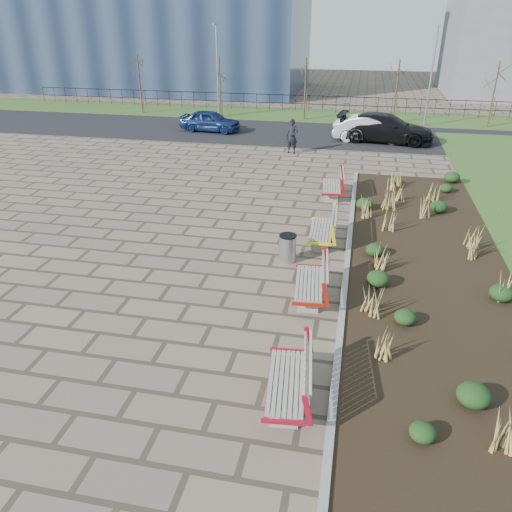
% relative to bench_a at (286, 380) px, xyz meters
% --- Properties ---
extents(ground, '(120.00, 120.00, 0.00)m').
position_rel_bench_a_xyz_m(ground, '(-3.00, 1.33, -0.50)').
color(ground, '#70604D').
rests_on(ground, ground).
extents(planting_bed, '(4.50, 18.00, 0.10)m').
position_rel_bench_a_xyz_m(planting_bed, '(3.25, 6.33, -0.45)').
color(planting_bed, black).
rests_on(planting_bed, ground).
extents(planting_curb, '(0.16, 18.00, 0.15)m').
position_rel_bench_a_xyz_m(planting_curb, '(0.92, 6.33, -0.42)').
color(planting_curb, gray).
rests_on(planting_curb, ground).
extents(grass_verge_far, '(80.00, 5.00, 0.04)m').
position_rel_bench_a_xyz_m(grass_verge_far, '(-3.00, 29.33, -0.48)').
color(grass_verge_far, '#33511E').
rests_on(grass_verge_far, ground).
extents(road, '(80.00, 7.00, 0.02)m').
position_rel_bench_a_xyz_m(road, '(-3.00, 23.33, -0.49)').
color(road, black).
rests_on(road, ground).
extents(bench_a, '(1.11, 2.18, 1.00)m').
position_rel_bench_a_xyz_m(bench_a, '(0.00, 0.00, 0.00)').
color(bench_a, '#B00B21').
rests_on(bench_a, ground).
extents(bench_b, '(1.08, 2.17, 1.00)m').
position_rel_bench_a_xyz_m(bench_b, '(0.00, 3.94, 0.00)').
color(bench_b, '#A51A0B').
rests_on(bench_b, ground).
extents(bench_c, '(0.95, 2.12, 1.00)m').
position_rel_bench_a_xyz_m(bench_c, '(0.00, 7.53, 0.00)').
color(bench_c, yellow).
rests_on(bench_c, ground).
extents(bench_d, '(1.06, 2.16, 1.00)m').
position_rel_bench_a_xyz_m(bench_d, '(0.00, 12.17, 0.00)').
color(bench_d, '#A80B0F').
rests_on(bench_d, ground).
extents(litter_bin, '(0.51, 0.51, 0.84)m').
position_rel_bench_a_xyz_m(litter_bin, '(-0.87, 5.99, -0.08)').
color(litter_bin, '#B2B2B7').
rests_on(litter_bin, ground).
extents(pedestrian, '(0.72, 0.55, 1.80)m').
position_rel_bench_a_xyz_m(pedestrian, '(-2.56, 18.64, 0.40)').
color(pedestrian, black).
rests_on(pedestrian, ground).
extents(car_blue, '(3.93, 1.95, 1.29)m').
position_rel_bench_a_xyz_m(car_blue, '(-8.31, 22.89, 0.16)').
color(car_blue, navy).
rests_on(car_blue, road).
extents(car_silver, '(4.38, 1.69, 1.42)m').
position_rel_bench_a_xyz_m(car_silver, '(1.53, 22.24, 0.23)').
color(car_silver, '#B3B5BB').
rests_on(car_silver, road).
extents(car_black, '(5.66, 2.91, 1.57)m').
position_rel_bench_a_xyz_m(car_black, '(2.34, 22.27, 0.31)').
color(car_black, black).
rests_on(car_black, road).
extents(tree_a, '(1.40, 1.40, 4.00)m').
position_rel_bench_a_xyz_m(tree_a, '(-15.00, 27.83, 1.54)').
color(tree_a, '#4C3D2D').
rests_on(tree_a, grass_verge_far).
extents(tree_b, '(1.40, 1.40, 4.00)m').
position_rel_bench_a_xyz_m(tree_b, '(-9.00, 27.83, 1.54)').
color(tree_b, '#4C3D2D').
rests_on(tree_b, grass_verge_far).
extents(tree_c, '(1.40, 1.40, 4.00)m').
position_rel_bench_a_xyz_m(tree_c, '(-3.00, 27.83, 1.54)').
color(tree_c, '#4C3D2D').
rests_on(tree_c, grass_verge_far).
extents(tree_d, '(1.40, 1.40, 4.00)m').
position_rel_bench_a_xyz_m(tree_d, '(3.00, 27.83, 1.54)').
color(tree_d, '#4C3D2D').
rests_on(tree_d, grass_verge_far).
extents(tree_e, '(1.40, 1.40, 4.00)m').
position_rel_bench_a_xyz_m(tree_e, '(9.00, 27.83, 1.54)').
color(tree_e, '#4C3D2D').
rests_on(tree_e, grass_verge_far).
extents(lamp_west, '(0.24, 0.60, 6.00)m').
position_rel_bench_a_xyz_m(lamp_west, '(-9.00, 27.33, 2.54)').
color(lamp_west, gray).
rests_on(lamp_west, grass_verge_far).
extents(lamp_east, '(0.24, 0.60, 6.00)m').
position_rel_bench_a_xyz_m(lamp_east, '(5.00, 27.33, 2.54)').
color(lamp_east, gray).
rests_on(lamp_east, grass_verge_far).
extents(railing_fence, '(44.00, 0.10, 1.20)m').
position_rel_bench_a_xyz_m(railing_fence, '(-3.00, 30.83, 0.14)').
color(railing_fence, black).
rests_on(railing_fence, grass_verge_far).
extents(building_glass, '(40.00, 14.00, 15.00)m').
position_rel_bench_a_xyz_m(building_glass, '(-25.00, 41.33, 7.00)').
color(building_glass, '#192338').
rests_on(building_glass, ground).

